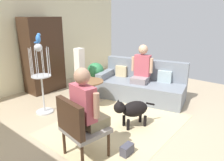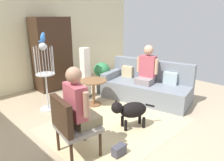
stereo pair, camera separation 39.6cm
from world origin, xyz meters
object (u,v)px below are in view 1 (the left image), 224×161
at_px(person_on_couch, 142,67).
at_px(armoire_cabinet, 43,55).
at_px(armchair, 78,125).
at_px(handbag, 127,150).
at_px(parrot, 38,38).
at_px(column_lamp, 80,74).
at_px(round_end_table, 90,89).
at_px(dog, 132,109).
at_px(potted_plant, 96,74).
at_px(bird_cage_stand, 42,80).
at_px(person_on_armchair, 86,104).
at_px(couch, 141,85).

bearing_deg(person_on_couch, armoire_cabinet, 115.59).
bearing_deg(armchair, handbag, -43.75).
xyz_separation_m(person_on_couch, handbag, (-2.02, -1.01, -0.72)).
distance_m(parrot, column_lamp, 1.38).
xyz_separation_m(round_end_table, dog, (-0.20, -1.26, -0.05)).
bearing_deg(parrot, armoire_cabinet, 55.16).
relative_size(person_on_couch, armoire_cabinet, 0.46).
bearing_deg(armchair, potted_plant, 38.45).
relative_size(person_on_couch, bird_cage_stand, 0.61).
bearing_deg(bird_cage_stand, dog, -69.44).
relative_size(round_end_table, handbag, 2.77).
relative_size(person_on_armchair, round_end_table, 1.47).
bearing_deg(couch, person_on_couch, -137.01).
distance_m(dog, potted_plant, 1.99).
height_order(armchair, potted_plant, armchair).
distance_m(person_on_couch, potted_plant, 1.26).
bearing_deg(person_on_armchair, person_on_couch, 13.23).
relative_size(couch, potted_plant, 2.75).
xyz_separation_m(person_on_armchair, round_end_table, (1.28, 1.21, -0.41)).
relative_size(round_end_table, potted_plant, 0.75).
bearing_deg(column_lamp, dog, -101.79).
relative_size(dog, parrot, 3.94).
relative_size(dog, bird_cage_stand, 0.53).
relative_size(armchair, column_lamp, 0.74).
relative_size(armchair, round_end_table, 1.55).
distance_m(person_on_couch, handbag, 2.37).
bearing_deg(round_end_table, potted_plant, 35.40).
bearing_deg(column_lamp, parrot, 179.43).
distance_m(person_on_armchair, parrot, 1.92).
height_order(bird_cage_stand, column_lamp, bird_cage_stand).
relative_size(bird_cage_stand, armoire_cabinet, 0.75).
relative_size(dog, column_lamp, 0.62).
relative_size(round_end_table, column_lamp, 0.48).
height_order(couch, bird_cage_stand, bird_cage_stand).
bearing_deg(armoire_cabinet, couch, -63.38).
distance_m(couch, parrot, 2.59).
relative_size(bird_cage_stand, potted_plant, 1.82).
distance_m(person_on_couch, parrot, 2.38).
bearing_deg(handbag, armoire_cabinet, 75.06).
distance_m(potted_plant, column_lamp, 0.55).
relative_size(bird_cage_stand, handbag, 6.78).
bearing_deg(dog, bird_cage_stand, 110.56).
height_order(round_end_table, potted_plant, potted_plant).
relative_size(couch, handbag, 10.22).
distance_m(couch, potted_plant, 1.21).
bearing_deg(armchair, armoire_cabinet, 64.16).
bearing_deg(dog, round_end_table, 81.19).
xyz_separation_m(person_on_couch, dog, (-1.29, -0.61, -0.45)).
bearing_deg(person_on_armchair, armoire_cabinet, 66.58).
relative_size(potted_plant, armoire_cabinet, 0.41).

